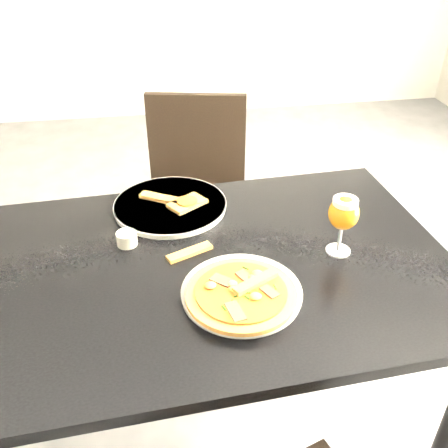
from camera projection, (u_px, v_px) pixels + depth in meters
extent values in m
plane|color=#505053|center=(198.00, 435.00, 1.68)|extent=(6.00, 6.00, 0.00)
cube|color=black|center=(213.00, 267.00, 1.25)|extent=(1.24, 0.86, 0.03)
cylinder|color=black|center=(447.00, 435.00, 1.28)|extent=(0.05, 0.05, 0.72)
cylinder|color=black|center=(34.00, 315.00, 1.64)|extent=(0.05, 0.05, 0.72)
cylinder|color=black|center=(341.00, 272.00, 1.83)|extent=(0.05, 0.05, 0.72)
cube|color=black|center=(195.00, 220.00, 1.98)|extent=(0.49, 0.49, 0.04)
cylinder|color=black|center=(151.00, 290.00, 1.97)|extent=(0.04, 0.04, 0.42)
cylinder|color=black|center=(234.00, 292.00, 1.96)|extent=(0.04, 0.04, 0.42)
cylinder|color=black|center=(163.00, 242.00, 2.25)|extent=(0.04, 0.04, 0.42)
cylinder|color=black|center=(236.00, 243.00, 2.24)|extent=(0.04, 0.04, 0.42)
cube|color=black|center=(197.00, 144.00, 2.00)|extent=(0.39, 0.11, 0.41)
cylinder|color=silver|center=(242.00, 293.00, 1.14)|extent=(0.33, 0.33, 0.01)
cylinder|color=#A15926|center=(241.00, 294.00, 1.11)|extent=(0.25, 0.25, 0.01)
cylinder|color=#C73F10|center=(241.00, 291.00, 1.11)|extent=(0.21, 0.21, 0.01)
cube|color=#4B3120|center=(253.00, 289.00, 1.11)|extent=(0.05, 0.03, 0.00)
cube|color=#4B3120|center=(238.00, 277.00, 1.14)|extent=(0.03, 0.05, 0.00)
cube|color=#4B3120|center=(213.00, 293.00, 1.10)|extent=(0.05, 0.03, 0.00)
cube|color=#4B3120|center=(244.00, 298.00, 1.09)|extent=(0.03, 0.05, 0.00)
ellipsoid|color=gold|center=(247.00, 286.00, 1.12)|extent=(0.02, 0.02, 0.01)
ellipsoid|color=gold|center=(237.00, 272.00, 1.16)|extent=(0.02, 0.02, 0.01)
ellipsoid|color=gold|center=(234.00, 287.00, 1.11)|extent=(0.02, 0.02, 0.01)
ellipsoid|color=gold|center=(219.00, 301.00, 1.07)|extent=(0.02, 0.02, 0.01)
ellipsoid|color=gold|center=(243.00, 294.00, 1.09)|extent=(0.02, 0.02, 0.01)
ellipsoid|color=gold|center=(268.00, 296.00, 1.09)|extent=(0.02, 0.02, 0.01)
cube|color=#0B3F0B|center=(242.00, 286.00, 1.12)|extent=(0.01, 0.02, 0.00)
cube|color=#0B3F0B|center=(235.00, 279.00, 1.14)|extent=(0.01, 0.02, 0.00)
cube|color=#0B3F0B|center=(217.00, 279.00, 1.14)|extent=(0.01, 0.01, 0.00)
cube|color=#0B3F0B|center=(229.00, 290.00, 1.11)|extent=(0.02, 0.01, 0.00)
cube|color=#0B3F0B|center=(220.00, 298.00, 1.09)|extent=(0.02, 0.01, 0.00)
cube|color=#0B3F0B|center=(238.00, 294.00, 1.10)|extent=(0.01, 0.01, 0.00)
cube|color=#0B3F0B|center=(243.00, 303.00, 1.07)|extent=(0.00, 0.02, 0.00)
cube|color=#0B3F0B|center=(261.00, 307.00, 1.06)|extent=(0.01, 0.02, 0.00)
cube|color=#0B3F0B|center=(253.00, 293.00, 1.10)|extent=(0.02, 0.01, 0.00)
cube|color=#0B3F0B|center=(264.00, 287.00, 1.12)|extent=(0.02, 0.00, 0.00)
cube|color=#0B3F0B|center=(245.00, 287.00, 1.12)|extent=(0.01, 0.01, 0.00)
cube|color=#A15926|center=(253.00, 280.00, 1.13)|extent=(0.11, 0.08, 0.01)
cylinder|color=silver|center=(170.00, 206.00, 1.46)|extent=(0.33, 0.33, 0.02)
cube|color=#A15926|center=(161.00, 198.00, 1.46)|extent=(0.13, 0.09, 0.01)
cube|color=#A15926|center=(187.00, 203.00, 1.44)|extent=(0.12, 0.11, 0.01)
cylinder|color=#C73F10|center=(187.00, 201.00, 1.44)|extent=(0.06, 0.06, 0.00)
cube|color=#A15926|center=(190.00, 252.00, 1.27)|extent=(0.12, 0.07, 0.01)
cylinder|color=beige|center=(127.00, 239.00, 1.30)|extent=(0.05, 0.05, 0.04)
cylinder|color=yellow|center=(126.00, 235.00, 1.29)|extent=(0.05, 0.05, 0.01)
cylinder|color=silver|center=(338.00, 250.00, 1.28)|extent=(0.06, 0.06, 0.00)
cylinder|color=silver|center=(340.00, 239.00, 1.26)|extent=(0.01, 0.01, 0.07)
ellipsoid|color=#A66310|center=(344.00, 213.00, 1.22)|extent=(0.08, 0.08, 0.09)
cylinder|color=silver|center=(346.00, 202.00, 1.20)|extent=(0.06, 0.06, 0.01)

